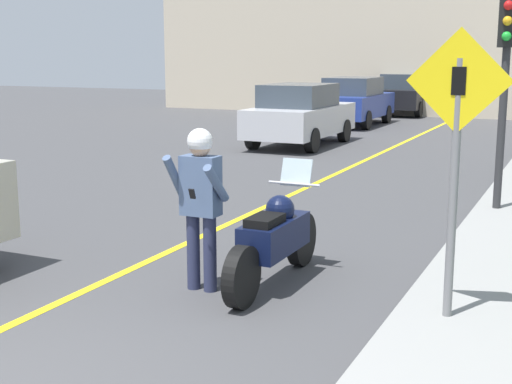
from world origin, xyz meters
TOP-DOWN VIEW (x-y plane):
  - road_center_line at (-0.60, 6.00)m, footprint 0.12×36.00m
  - building_backdrop at (0.00, 26.00)m, footprint 28.00×1.20m
  - motorcycle at (1.14, 3.49)m, footprint 0.62×2.24m
  - person_biker at (0.51, 2.98)m, footprint 0.59×0.47m
  - crossing_sign at (3.08, 2.96)m, footprint 0.91×0.08m
  - traffic_light at (2.92, 7.98)m, footprint 0.26×0.30m
  - parked_car_silver at (-3.03, 14.80)m, footprint 1.88×4.20m
  - parked_car_blue at (-3.39, 20.86)m, footprint 1.88×4.20m
  - parked_car_black at (-2.82, 26.20)m, footprint 1.88×4.20m

SIDE VIEW (x-z plane):
  - road_center_line at x=-0.60m, z-range 0.00..0.01m
  - motorcycle at x=1.14m, z-range -0.14..1.16m
  - parked_car_silver at x=-3.03m, z-range 0.02..1.70m
  - parked_car_blue at x=-3.39m, z-range 0.02..1.70m
  - parked_car_black at x=-2.82m, z-range 0.02..1.70m
  - person_biker at x=0.51m, z-range 0.20..1.92m
  - crossing_sign at x=3.08m, z-range 0.39..2.96m
  - traffic_light at x=2.92m, z-range 0.77..3.97m
  - building_backdrop at x=0.00m, z-range 0.00..7.28m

